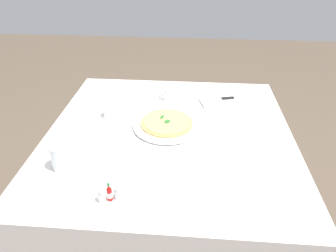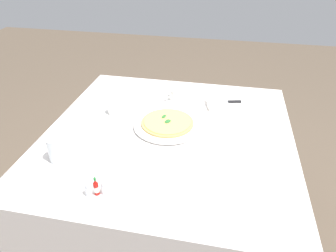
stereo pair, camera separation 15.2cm
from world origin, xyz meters
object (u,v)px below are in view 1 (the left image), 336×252
at_px(dinner_knife, 219,99).
at_px(water_glass_near_left, 61,159).
at_px(hot_sauce_bottle, 110,193).
at_px(coffee_cup_left_edge, 111,112).
at_px(pizza_plate, 167,125).
at_px(pepper_shaker, 118,193).
at_px(menu_card, 121,99).
at_px(pizza, 167,122).
at_px(coffee_cup_right_edge, 169,94).
at_px(salt_shaker, 102,196).
at_px(napkin_folded, 220,101).

bearing_deg(dinner_knife, water_glass_near_left, 28.61).
bearing_deg(hot_sauce_bottle, coffee_cup_left_edge, -76.87).
distance_m(pizza_plate, hot_sauce_bottle, 0.55).
relative_size(pepper_shaker, menu_card, 0.72).
bearing_deg(pizza, pizza_plate, 127.02).
bearing_deg(water_glass_near_left, coffee_cup_right_edge, -121.38).
xyz_separation_m(coffee_cup_right_edge, water_glass_near_left, (0.40, 0.66, 0.02)).
height_order(pizza, menu_card, menu_card).
xyz_separation_m(pizza, water_glass_near_left, (0.41, 0.36, 0.03)).
xyz_separation_m(salt_shaker, menu_card, (0.09, -0.75, 0.00)).
height_order(water_glass_near_left, menu_card, water_glass_near_left).
distance_m(pizza_plate, coffee_cup_left_edge, 0.31).
xyz_separation_m(pizza_plate, napkin_folded, (-0.29, -0.28, -0.00)).
xyz_separation_m(napkin_folded, dinner_knife, (0.00, 0.00, 0.01)).
bearing_deg(napkin_folded, salt_shaker, 44.59).
bearing_deg(salt_shaker, coffee_cup_right_edge, -102.61).
distance_m(pepper_shaker, menu_card, 0.74).
bearing_deg(napkin_folded, pepper_shaker, 47.00).
distance_m(dinner_knife, pepper_shaker, 0.90).
xyz_separation_m(coffee_cup_right_edge, napkin_folded, (-0.30, 0.02, -0.02)).
bearing_deg(coffee_cup_right_edge, coffee_cup_left_edge, 38.21).
distance_m(dinner_knife, menu_card, 0.57).
bearing_deg(water_glass_near_left, pizza, -139.09).
bearing_deg(dinner_knife, salt_shaker, 45.42).
height_order(pizza_plate, coffee_cup_left_edge, coffee_cup_left_edge).
height_order(coffee_cup_left_edge, menu_card, coffee_cup_left_edge).
height_order(coffee_cup_left_edge, salt_shaker, coffee_cup_left_edge).
bearing_deg(pizza, menu_card, -37.81).
bearing_deg(pizza_plate, napkin_folded, -135.51).
distance_m(water_glass_near_left, dinner_knife, 0.95).
relative_size(coffee_cup_left_edge, water_glass_near_left, 1.13).
height_order(pizza, dinner_knife, pizza).
relative_size(hot_sauce_bottle, pepper_shaker, 1.48).
distance_m(pizza, hot_sauce_bottle, 0.55).
distance_m(hot_sauce_bottle, salt_shaker, 0.03).
relative_size(hot_sauce_bottle, menu_card, 1.06).
distance_m(pizza_plate, menu_card, 0.36).
xyz_separation_m(napkin_folded, hot_sauce_bottle, (0.46, 0.80, 0.02)).
bearing_deg(menu_card, salt_shaker, 64.64).
distance_m(water_glass_near_left, menu_card, 0.59).
height_order(coffee_cup_right_edge, coffee_cup_left_edge, coffee_cup_right_edge).
bearing_deg(coffee_cup_right_edge, menu_card, 16.54).
xyz_separation_m(coffee_cup_left_edge, dinner_knife, (-0.59, -0.21, -0.01)).
relative_size(hot_sauce_bottle, salt_shaker, 1.48).
bearing_deg(dinner_knife, menu_card, -7.79).
xyz_separation_m(coffee_cup_right_edge, hot_sauce_bottle, (0.16, 0.82, 0.00)).
xyz_separation_m(pizza, menu_card, (0.28, -0.22, 0.01)).
xyz_separation_m(coffee_cup_right_edge, coffee_cup_left_edge, (0.30, 0.23, -0.00)).
relative_size(pizza_plate, coffee_cup_left_edge, 2.65).
bearing_deg(coffee_cup_left_edge, salt_shaker, 100.35).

